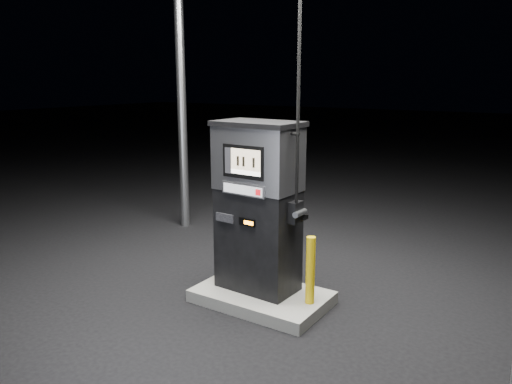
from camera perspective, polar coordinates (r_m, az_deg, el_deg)
The scene contains 5 objects.
ground at distance 6.34m, azimuth 0.66°, elevation -12.49°, with size 80.00×80.00×0.00m, color black.
pump_island at distance 6.31m, azimuth 0.66°, elevation -11.87°, with size 1.60×1.00×0.15m, color slate.
fuel_dispenser at distance 6.03m, azimuth 0.24°, elevation -1.52°, with size 1.15×0.66×4.31m.
bollard_left at distance 6.61m, azimuth -4.27°, elevation -6.35°, with size 0.11×0.11×0.79m, color yellow.
bollard_right at distance 5.86m, azimuth 6.23°, elevation -8.89°, with size 0.11×0.11×0.81m, color yellow.
Camera 1 is at (3.10, -4.83, 2.71)m, focal length 35.00 mm.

